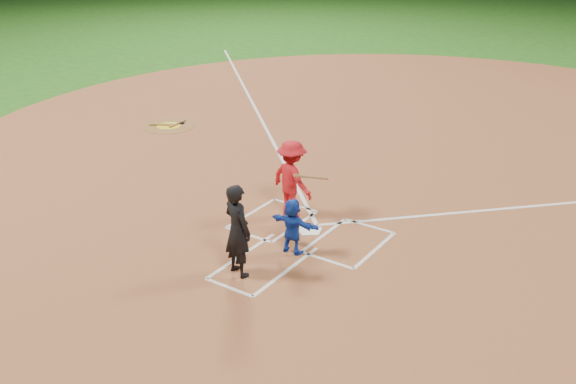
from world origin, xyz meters
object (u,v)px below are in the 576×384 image
Objects in this scene: umpire at (237,230)px; batter_at_plate at (292,179)px; home_plate at (310,230)px; on_deck_circle at (169,126)px; catcher at (292,226)px.

umpire reaches higher than batter_at_plate.
home_plate is 0.35× the size of on_deck_circle.
batter_at_plate is (-0.57, 2.70, -0.02)m from umpire.
home_plate is 1.23m from batter_at_plate.
batter_at_plate is (-0.97, 1.43, 0.31)m from catcher.
batter_at_plate is at bearing -61.93° from umpire.
on_deck_circle is 7.81m from batter_at_plate.
home_plate is 2.46m from umpire.
batter_at_plate reaches higher than catcher.
catcher is 0.64× the size of umpire.
batter_at_plate is at bearing -25.36° from on_deck_circle.
on_deck_circle is at bearing -31.98° from catcher.
home_plate is 0.33× the size of umpire.
home_plate is at bearing -78.91° from catcher.
catcher is at bearing -91.14° from umpire.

